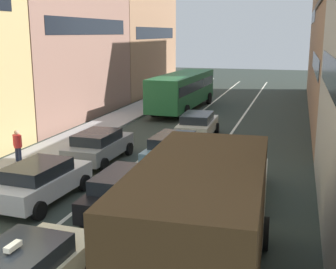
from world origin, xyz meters
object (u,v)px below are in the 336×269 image
object	(u,v)px
hatchback_centre_lane_third	(174,149)
pedestrian_far_sidewalk	(18,145)
sedan_centre_lane_second	(126,191)
bus_mid_queue_primary	(183,88)
sedan_right_lane_behind_truck	(236,174)
sedan_left_lane_third	(99,145)
wagon_left_lane_second	(40,181)
coupe_centre_lane_fourth	(198,125)
removalist_box_truck	(206,223)

from	to	relation	value
hatchback_centre_lane_third	pedestrian_far_sidewalk	distance (m)	7.28
sedan_centre_lane_second	bus_mid_queue_primary	distance (m)	20.60
sedan_right_lane_behind_truck	sedan_left_lane_third	bearing A→B (deg)	66.80
sedan_centre_lane_second	wagon_left_lane_second	bearing A→B (deg)	89.28
sedan_left_lane_third	sedan_right_lane_behind_truck	xyz separation A→B (m)	(6.88, -2.55, 0.00)
sedan_centre_lane_second	hatchback_centre_lane_third	size ratio (longest dim) A/B	0.99
coupe_centre_lane_fourth	bus_mid_queue_primary	bearing A→B (deg)	18.09
removalist_box_truck	pedestrian_far_sidewalk	bearing A→B (deg)	49.69
removalist_box_truck	wagon_left_lane_second	size ratio (longest dim) A/B	1.77
coupe_centre_lane_fourth	sedan_left_lane_third	bearing A→B (deg)	148.52
removalist_box_truck	sedan_left_lane_third	world-z (taller)	removalist_box_truck
bus_mid_queue_primary	sedan_left_lane_third	bearing A→B (deg)	-178.58
sedan_centre_lane_second	pedestrian_far_sidewalk	distance (m)	7.97
removalist_box_truck	coupe_centre_lane_fourth	size ratio (longest dim) A/B	1.79
pedestrian_far_sidewalk	hatchback_centre_lane_third	bearing A→B (deg)	117.42
removalist_box_truck	hatchback_centre_lane_third	size ratio (longest dim) A/B	1.78
sedan_centre_lane_second	hatchback_centre_lane_third	distance (m)	5.80
sedan_left_lane_third	coupe_centre_lane_fourth	size ratio (longest dim) A/B	0.99
coupe_centre_lane_fourth	sedan_right_lane_behind_truck	world-z (taller)	same
sedan_centre_lane_second	removalist_box_truck	bearing A→B (deg)	-139.46
removalist_box_truck	sedan_centre_lane_second	bearing A→B (deg)	37.44
sedan_right_lane_behind_truck	coupe_centre_lane_fourth	bearing A→B (deg)	18.80
hatchback_centre_lane_third	bus_mid_queue_primary	world-z (taller)	bus_mid_queue_primary
wagon_left_lane_second	bus_mid_queue_primary	size ratio (longest dim) A/B	0.41
removalist_box_truck	bus_mid_queue_primary	world-z (taller)	removalist_box_truck
sedan_centre_lane_second	hatchback_centre_lane_third	xyz separation A→B (m)	(0.05, 5.80, 0.00)
removalist_box_truck	pedestrian_far_sidewalk	xyz separation A→B (m)	(-10.62, 8.22, -1.03)
coupe_centre_lane_fourth	bus_mid_queue_primary	distance (m)	9.47
hatchback_centre_lane_third	bus_mid_queue_primary	bearing A→B (deg)	15.34
sedan_left_lane_third	sedan_right_lane_behind_truck	bearing A→B (deg)	-109.40
sedan_right_lane_behind_truck	removalist_box_truck	bearing A→B (deg)	179.65
sedan_centre_lane_second	wagon_left_lane_second	world-z (taller)	same
pedestrian_far_sidewalk	sedan_centre_lane_second	bearing A→B (deg)	72.95
coupe_centre_lane_fourth	pedestrian_far_sidewalk	world-z (taller)	pedestrian_far_sidewalk
wagon_left_lane_second	pedestrian_far_sidewalk	world-z (taller)	pedestrian_far_sidewalk
sedan_centre_lane_second	bus_mid_queue_primary	bearing A→B (deg)	9.80
hatchback_centre_lane_third	sedan_right_lane_behind_truck	distance (m)	4.45
hatchback_centre_lane_third	coupe_centre_lane_fourth	xyz separation A→B (m)	(-0.14, 5.66, 0.00)
wagon_left_lane_second	sedan_left_lane_third	bearing A→B (deg)	4.97
hatchback_centre_lane_third	bus_mid_queue_primary	size ratio (longest dim) A/B	0.41
removalist_box_truck	sedan_right_lane_behind_truck	distance (m)	7.28
wagon_left_lane_second	coupe_centre_lane_fourth	xyz separation A→B (m)	(3.29, 11.38, 0.00)
sedan_right_lane_behind_truck	bus_mid_queue_primary	world-z (taller)	bus_mid_queue_primary
sedan_left_lane_third	pedestrian_far_sidewalk	size ratio (longest dim) A/B	2.61
sedan_right_lane_behind_truck	sedan_centre_lane_second	bearing A→B (deg)	127.28
bus_mid_queue_primary	pedestrian_far_sidewalk	world-z (taller)	bus_mid_queue_primary
sedan_left_lane_third	bus_mid_queue_primary	bearing A→B (deg)	0.07
coupe_centre_lane_fourth	bus_mid_queue_primary	size ratio (longest dim) A/B	0.41
sedan_centre_lane_second	coupe_centre_lane_fourth	xyz separation A→B (m)	(-0.09, 11.46, 0.00)
bus_mid_queue_primary	wagon_left_lane_second	bearing A→B (deg)	-177.89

